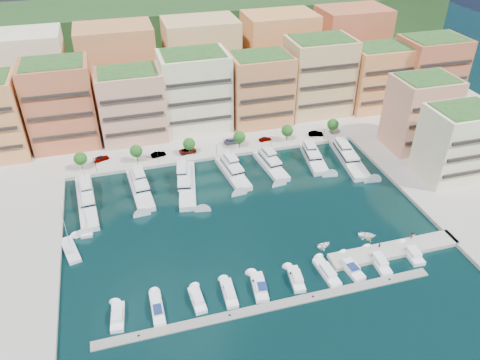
# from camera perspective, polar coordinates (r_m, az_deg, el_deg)

# --- Properties ---
(ground) EXTENTS (400.00, 400.00, 0.00)m
(ground) POSITION_cam_1_polar(r_m,az_deg,el_deg) (120.77, 0.60, -4.53)
(ground) COLOR black
(ground) RESTS_ON ground
(north_quay) EXTENTS (220.00, 64.00, 2.00)m
(north_quay) POSITION_cam_1_polar(r_m,az_deg,el_deg) (172.38, -5.26, 7.83)
(north_quay) COLOR #9E998E
(north_quay) RESTS_ON ground
(east_quay) EXTENTS (34.00, 76.00, 2.00)m
(east_quay) POSITION_cam_1_polar(r_m,az_deg,el_deg) (142.84, 26.23, -1.78)
(east_quay) COLOR #9E998E
(east_quay) RESTS_ON ground
(hillside) EXTENTS (240.00, 40.00, 58.00)m
(hillside) POSITION_cam_1_polar(r_m,az_deg,el_deg) (216.12, -7.86, 13.11)
(hillside) COLOR #1A3817
(hillside) RESTS_ON ground
(south_pontoon) EXTENTS (72.00, 2.20, 0.35)m
(south_pontoon) POSITION_cam_1_polar(r_m,az_deg,el_deg) (99.35, 3.93, -15.15)
(south_pontoon) COLOR gray
(south_pontoon) RESTS_ON ground
(finger_pier) EXTENTS (32.00, 5.00, 2.00)m
(finger_pier) POSITION_cam_1_polar(r_m,az_deg,el_deg) (116.59, 18.25, -8.25)
(finger_pier) COLOR #9E998E
(finger_pier) RESTS_ON ground
(apartment_1) EXTENTS (20.00, 16.50, 26.80)m
(apartment_1) POSITION_cam_1_polar(r_m,az_deg,el_deg) (156.11, -20.98, 8.63)
(apartment_1) COLOR #C96543
(apartment_1) RESTS_ON north_quay
(apartment_2) EXTENTS (20.00, 15.50, 22.80)m
(apartment_2) POSITION_cam_1_polar(r_m,az_deg,el_deg) (154.21, -13.09, 8.90)
(apartment_2) COLOR tan
(apartment_2) RESTS_ON north_quay
(apartment_3) EXTENTS (22.00, 16.50, 25.80)m
(apartment_3) POSITION_cam_1_polar(r_m,az_deg,el_deg) (157.41, -5.51, 10.74)
(apartment_3) COLOR #FBF2C2
(apartment_3) RESTS_ON north_quay
(apartment_4) EXTENTS (20.00, 15.50, 23.80)m
(apartment_4) POSITION_cam_1_polar(r_m,az_deg,el_deg) (161.01, 2.49, 11.02)
(apartment_4) COLOR #CA7F4B
(apartment_4) RESTS_ON north_quay
(apartment_5) EXTENTS (22.00, 16.50, 26.80)m
(apartment_5) POSITION_cam_1_polar(r_m,az_deg,el_deg) (169.90, 9.53, 12.38)
(apartment_5) COLOR #E0A876
(apartment_5) RESTS_ON north_quay
(apartment_6) EXTENTS (20.00, 15.50, 22.80)m
(apartment_6) POSITION_cam_1_polar(r_m,az_deg,el_deg) (179.08, 16.30, 11.93)
(apartment_6) COLOR #DE9151
(apartment_6) RESTS_ON north_quay
(apartment_7) EXTENTS (22.00, 16.50, 24.80)m
(apartment_7) POSITION_cam_1_polar(r_m,az_deg,el_deg) (188.24, 22.02, 12.21)
(apartment_7) COLOR #C96543
(apartment_7) RESTS_ON north_quay
(apartment_east_a) EXTENTS (18.00, 14.50, 22.80)m
(apartment_east_a) POSITION_cam_1_polar(r_m,az_deg,el_deg) (155.40, 21.10, 7.67)
(apartment_east_a) COLOR tan
(apartment_east_a) RESTS_ON east_quay
(apartment_east_b) EXTENTS (18.00, 14.50, 20.80)m
(apartment_east_b) POSITION_cam_1_polar(r_m,az_deg,el_deg) (143.53, 24.94, 4.12)
(apartment_east_b) COLOR #FBF2C2
(apartment_east_b) RESTS_ON east_quay
(backblock_0) EXTENTS (26.00, 18.00, 30.00)m
(backblock_0) POSITION_cam_1_polar(r_m,az_deg,el_deg) (177.31, -24.41, 11.34)
(backblock_0) COLOR #FBF2C2
(backblock_0) RESTS_ON north_quay
(backblock_1) EXTENTS (26.00, 18.00, 30.00)m
(backblock_1) POSITION_cam_1_polar(r_m,az_deg,el_deg) (175.12, -14.59, 13.01)
(backblock_1) COLOR #CA7F4B
(backblock_1) RESTS_ON north_quay
(backblock_2) EXTENTS (26.00, 18.00, 30.00)m
(backblock_2) POSITION_cam_1_polar(r_m,az_deg,el_deg) (178.04, -4.70, 14.29)
(backblock_2) COLOR #E0A876
(backblock_2) RESTS_ON north_quay
(backblock_3) EXTENTS (26.00, 18.00, 30.00)m
(backblock_3) POSITION_cam_1_polar(r_m,az_deg,el_deg) (185.81, 4.71, 15.12)
(backblock_3) COLOR #DE9151
(backblock_3) RESTS_ON north_quay
(backblock_4) EXTENTS (26.00, 18.00, 30.00)m
(backblock_4) POSITION_cam_1_polar(r_m,az_deg,el_deg) (197.88, 13.22, 15.54)
(backblock_4) COLOR #C96543
(backblock_4) RESTS_ON north_quay
(tree_0) EXTENTS (3.80, 3.80, 5.65)m
(tree_0) POSITION_cam_1_polar(r_m,az_deg,el_deg) (143.35, -18.89, 2.48)
(tree_0) COLOR #473323
(tree_0) RESTS_ON north_quay
(tree_1) EXTENTS (3.80, 3.80, 5.65)m
(tree_1) POSITION_cam_1_polar(r_m,az_deg,el_deg) (142.81, -12.55, 3.46)
(tree_1) COLOR #473323
(tree_1) RESTS_ON north_quay
(tree_2) EXTENTS (3.80, 3.80, 5.65)m
(tree_2) POSITION_cam_1_polar(r_m,az_deg,el_deg) (144.05, -6.23, 4.40)
(tree_2) COLOR #473323
(tree_2) RESTS_ON north_quay
(tree_3) EXTENTS (3.80, 3.80, 5.65)m
(tree_3) POSITION_cam_1_polar(r_m,az_deg,el_deg) (147.03, -0.07, 5.25)
(tree_3) COLOR #473323
(tree_3) RESTS_ON north_quay
(tree_4) EXTENTS (3.80, 3.80, 5.65)m
(tree_4) POSITION_cam_1_polar(r_m,az_deg,el_deg) (151.66, 5.79, 6.01)
(tree_4) COLOR #473323
(tree_4) RESTS_ON north_quay
(tree_5) EXTENTS (3.80, 3.80, 5.65)m
(tree_5) POSITION_cam_1_polar(r_m,az_deg,el_deg) (157.77, 11.26, 6.66)
(tree_5) COLOR #473323
(tree_5) RESTS_ON north_quay
(lamppost_0) EXTENTS (0.30, 0.30, 4.20)m
(lamppost_0) POSITION_cam_1_polar(r_m,az_deg,el_deg) (141.50, -17.23, 1.95)
(lamppost_0) COLOR black
(lamppost_0) RESTS_ON north_quay
(lamppost_1) EXTENTS (0.30, 0.30, 4.20)m
(lamppost_1) POSITION_cam_1_polar(r_m,az_deg,el_deg) (141.52, -10.01, 3.05)
(lamppost_1) COLOR black
(lamppost_1) RESTS_ON north_quay
(lamppost_2) EXTENTS (0.30, 0.30, 4.20)m
(lamppost_2) POSITION_cam_1_polar(r_m,az_deg,el_deg) (143.81, -2.90, 4.09)
(lamppost_2) COLOR black
(lamppost_2) RESTS_ON north_quay
(lamppost_3) EXTENTS (0.30, 0.30, 4.20)m
(lamppost_3) POSITION_cam_1_polar(r_m,az_deg,el_deg) (148.27, 3.91, 5.02)
(lamppost_3) COLOR black
(lamppost_3) RESTS_ON north_quay
(lamppost_4) EXTENTS (0.30, 0.30, 4.20)m
(lamppost_4) POSITION_cam_1_polar(r_m,az_deg,el_deg) (154.70, 10.25, 5.83)
(lamppost_4) COLOR black
(lamppost_4) RESTS_ON north_quay
(yacht_0) EXTENTS (6.05, 24.88, 7.30)m
(yacht_0) POSITION_cam_1_polar(r_m,az_deg,el_deg) (131.72, -18.23, -2.18)
(yacht_0) COLOR silver
(yacht_0) RESTS_ON ground
(yacht_1) EXTENTS (6.25, 20.80, 7.30)m
(yacht_1) POSITION_cam_1_polar(r_m,az_deg,el_deg) (132.80, -12.12, -0.84)
(yacht_1) COLOR silver
(yacht_1) RESTS_ON ground
(yacht_2) EXTENTS (8.20, 23.35, 7.30)m
(yacht_2) POSITION_cam_1_polar(r_m,az_deg,el_deg) (132.72, -6.53, -0.20)
(yacht_2) COLOR silver
(yacht_2) RESTS_ON ground
(yacht_3) EXTENTS (6.71, 18.83, 7.30)m
(yacht_3) POSITION_cam_1_polar(r_m,az_deg,el_deg) (136.72, -0.96, 1.15)
(yacht_3) COLOR silver
(yacht_3) RESTS_ON ground
(yacht_4) EXTENTS (6.32, 17.52, 7.30)m
(yacht_4) POSITION_cam_1_polar(r_m,az_deg,el_deg) (140.27, 3.71, 1.94)
(yacht_4) COLOR silver
(yacht_4) RESTS_ON ground
(yacht_5) EXTENTS (6.95, 17.18, 7.30)m
(yacht_5) POSITION_cam_1_polar(r_m,az_deg,el_deg) (145.15, 8.93, 2.80)
(yacht_5) COLOR silver
(yacht_5) RESTS_ON ground
(yacht_6) EXTENTS (7.77, 23.15, 7.30)m
(yacht_6) POSITION_cam_1_polar(r_m,az_deg,el_deg) (147.32, 13.03, 2.79)
(yacht_6) COLOR silver
(yacht_6) RESTS_ON ground
(cruiser_0) EXTENTS (3.24, 7.46, 2.55)m
(cruiser_0) POSITION_cam_1_polar(r_m,az_deg,el_deg) (99.69, -14.69, -15.86)
(cruiser_0) COLOR white
(cruiser_0) RESTS_ON ground
(cruiser_1) EXTENTS (2.37, 9.02, 2.66)m
(cruiser_1) POSITION_cam_1_polar(r_m,az_deg,el_deg) (99.45, -10.04, -15.19)
(cruiser_1) COLOR white
(cruiser_1) RESTS_ON ground
(cruiser_2) EXTENTS (2.85, 7.21, 2.55)m
(cruiser_2) POSITION_cam_1_polar(r_m,az_deg,el_deg) (99.95, -5.21, -14.37)
(cruiser_2) COLOR white
(cruiser_2) RESTS_ON ground
(cruiser_3) EXTENTS (2.80, 7.96, 2.55)m
(cruiser_3) POSITION_cam_1_polar(r_m,az_deg,el_deg) (100.83, -1.34, -13.65)
(cruiser_3) COLOR white
(cruiser_3) RESTS_ON ground
(cruiser_4) EXTENTS (3.75, 8.46, 2.66)m
(cruiser_4) POSITION_cam_1_polar(r_m,az_deg,el_deg) (102.10, 2.37, -12.89)
(cruiser_4) COLOR white
(cruiser_4) RESTS_ON ground
(cruiser_5) EXTENTS (3.38, 7.71, 2.55)m
(cruiser_5) POSITION_cam_1_polar(r_m,az_deg,el_deg) (104.35, 6.85, -11.90)
(cruiser_5) COLOR white
(cruiser_5) RESTS_ON ground
(cruiser_6) EXTENTS (3.25, 9.05, 2.55)m
(cruiser_6) POSITION_cam_1_polar(r_m,az_deg,el_deg) (106.77, 10.56, -11.03)
(cruiser_6) COLOR white
(cruiser_6) RESTS_ON ground
(cruiser_7) EXTENTS (3.75, 8.62, 2.66)m
(cruiser_7) POSITION_cam_1_polar(r_m,az_deg,el_deg) (108.92, 13.28, -10.35)
(cruiser_7) COLOR white
(cruiser_7) RESTS_ON ground
(cruiser_8) EXTENTS (3.20, 8.95, 2.55)m
(cruiser_8) POSITION_cam_1_polar(r_m,az_deg,el_deg) (112.03, 16.54, -9.50)
(cruiser_8) COLOR white
(cruiser_8) RESTS_ON ground
(cruiser_9) EXTENTS (3.28, 7.26, 2.55)m
(cruiser_9) POSITION_cam_1_polar(r_m,az_deg,el_deg) (116.31, 20.26, -8.49)
(cruiser_9) COLOR white
(cruiser_9) RESTS_ON ground
(sailboat_1) EXTENTS (5.20, 10.06, 13.20)m
(sailboat_1) POSITION_cam_1_polar(r_m,az_deg,el_deg) (117.48, -19.97, -8.09)
(sailboat_1) COLOR silver
(sailboat_1) RESTS_ON ground
(sailboat_2) EXTENTS (3.04, 8.94, 13.20)m
(sailboat_2) POSITION_cam_1_polar(r_m,az_deg,el_deg) (123.38, -18.13, -5.39)
(sailboat_2) COLOR silver
(sailboat_2) RESTS_ON ground
(tender_2) EXTENTS (5.12, 4.39, 0.89)m
(tender_2) POSITION_cam_1_polar(r_m,az_deg,el_deg) (118.57, 15.24, -6.52)
(tender_2) COLOR white
(tender_2) RESTS_ON ground
(tender_0) EXTENTS (4.27, 3.60, 0.75)m
(tender_0) POSITION_cam_1_polar(r_m,az_deg,el_deg) (113.60, 10.21, -7.83)
(tender_0) COLOR white
(tender_0) RESTS_ON ground
(tender_3) EXTENTS (2.03, 1.88, 0.89)m
(tender_3) POSITION_cam_1_polar(r_m,az_deg,el_deg) (121.95, 20.38, -6.36)
(tender_3) COLOR beige
(tender_3) RESTS_ON ground
(tender_1) EXTENTS (1.73, 1.53, 0.85)m
(tender_1) POSITION_cam_1_polar(r_m,az_deg,el_deg) (117.63, 15.44, -6.95)
(tender_1) COLOR #C0BE93
(tender_1) RESTS_ON ground
(car_0) EXTENTS (4.99, 3.29, 1.58)m
(car_0) POSITION_cam_1_polar(r_m,az_deg,el_deg) (147.75, -16.57, 2.57)
(car_0) COLOR gray
(car_0) RESTS_ON north_quay
(car_1) EXTENTS (4.77, 2.28, 1.51)m
(car_1) POSITION_cam_1_polar(r_m,az_deg,el_deg) (145.85, -9.92, 3.11)
(car_1) COLOR gray
(car_1) RESTS_ON north_quay
(car_2) EXTENTS (5.73, 3.19, 1.52)m
(car_2) POSITION_cam_1_polar(r_m,az_deg,el_deg) (146.46, -6.37, 3.57)
(car_2) COLOR gray
(car_2) RESTS_ON north_quay
(car_3) EXTENTS (5.83, 2.49, 1.67)m
(car_3) POSITION_cam_1_polar(r_m,az_deg,el_deg) (150.94, -0.92, 4.79)
(car_3) COLOR gray
(car_3) RESTS_ON north_quay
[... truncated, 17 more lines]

